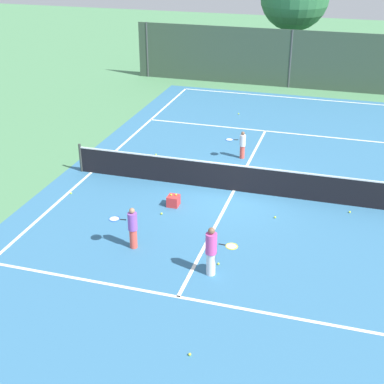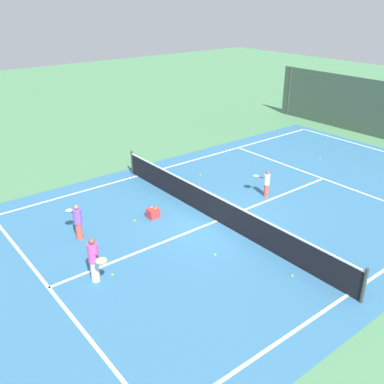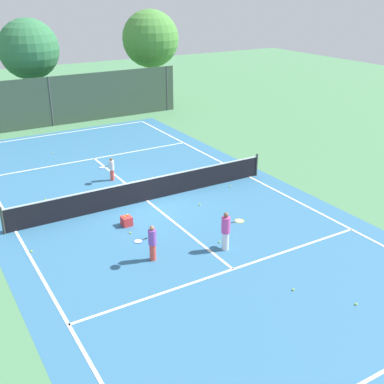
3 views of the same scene
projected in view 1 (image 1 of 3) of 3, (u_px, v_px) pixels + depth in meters
name	position (u px, v px, depth m)	size (l,w,h in m)	color
ground_plane	(234.00, 191.00, 19.52)	(80.00, 80.00, 0.00)	#4C8456
court_surface	(234.00, 191.00, 19.51)	(13.00, 25.00, 0.01)	teal
tennis_net	(234.00, 178.00, 19.29)	(11.90, 0.10, 1.10)	#333833
perimeter_fence	(290.00, 59.00, 30.85)	(18.00, 0.12, 3.20)	#384C3D
player_0	(242.00, 144.00, 21.93)	(0.82, 0.43, 1.12)	#E54C3F
player_1	(212.00, 251.00, 14.59)	(0.88, 0.35, 1.43)	silver
player_2	(132.00, 227.00, 15.85)	(0.85, 0.37, 1.29)	#E54C3F
ball_crate	(173.00, 201.00, 18.42)	(0.37, 0.40, 0.43)	red
tennis_ball_0	(218.00, 264.00, 15.31)	(0.07, 0.07, 0.07)	#CCE533
tennis_ball_2	(71.00, 193.00, 19.26)	(0.07, 0.07, 0.07)	#CCE533
tennis_ball_4	(275.00, 217.00, 17.71)	(0.07, 0.07, 0.07)	#CCE533
tennis_ball_5	(161.00, 214.00, 17.92)	(0.07, 0.07, 0.07)	#CCE533
tennis_ball_6	(239.00, 114.00, 27.15)	(0.07, 0.07, 0.07)	#CCE533
tennis_ball_7	(350.00, 212.00, 18.02)	(0.07, 0.07, 0.07)	#CCE533
tennis_ball_8	(190.00, 354.00, 12.12)	(0.07, 0.07, 0.07)	#CCE533
tennis_ball_9	(156.00, 154.00, 22.44)	(0.07, 0.07, 0.07)	#CCE533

